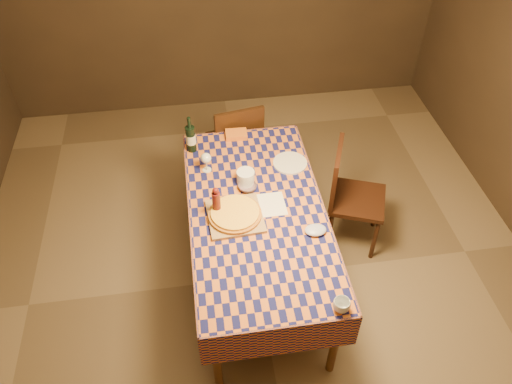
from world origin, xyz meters
TOP-DOWN VIEW (x-y plane):
  - room at (0.00, 0.00)m, footprint 5.00×5.10m
  - dining_table at (0.00, 0.00)m, footprint 0.94×1.84m
  - cutting_board at (-0.16, -0.04)m, footprint 0.39×0.39m
  - pizza at (-0.16, -0.04)m, footprint 0.43×0.43m
  - pepper_mill at (-0.27, 0.01)m, footprint 0.07×0.07m
  - bowl at (-0.04, 0.22)m, footprint 0.16×0.16m
  - wine_glass at (-0.31, 0.47)m, footprint 0.09×0.09m
  - wine_bottle at (-0.41, 0.73)m, footprint 0.09×0.09m
  - deli_tub at (-0.04, 0.29)m, footprint 0.14×0.14m
  - takeout_container at (-0.04, 0.84)m, footprint 0.18×0.13m
  - white_plate at (0.32, 0.45)m, footprint 0.26×0.26m
  - tumbler at (0.36, -0.85)m, footprint 0.12×0.12m
  - flour_patch at (0.05, 0.04)m, footprint 0.30×0.23m
  - flour_bag at (0.35, -0.25)m, footprint 0.18×0.16m
  - chair_far at (-0.02, 1.08)m, footprint 0.49×0.49m
  - chair_right at (0.78, 0.33)m, footprint 0.55×0.55m

SIDE VIEW (x-z plane):
  - chair_far at x=-0.02m, z-range 0.06..0.99m
  - chair_right at x=0.78m, z-range 0.06..0.99m
  - dining_table at x=0.00m, z-range 0.31..1.08m
  - flour_patch at x=0.05m, z-range 0.77..0.77m
  - white_plate at x=0.32m, z-range 0.77..0.78m
  - cutting_board at x=-0.16m, z-range 0.77..0.79m
  - bowl at x=-0.04m, z-range 0.77..0.81m
  - flour_bag at x=0.35m, z-range 0.77..0.81m
  - takeout_container at x=-0.04m, z-range 0.77..0.81m
  - tumbler at x=0.36m, z-range 0.77..0.85m
  - pizza at x=-0.16m, z-range 0.79..0.83m
  - deli_tub at x=-0.04m, z-range 0.77..0.88m
  - wine_glass at x=-0.31m, z-range 0.80..0.96m
  - pepper_mill at x=-0.27m, z-range 0.76..1.00m
  - wine_bottle at x=-0.41m, z-range 0.73..1.04m
  - room at x=0.00m, z-range 0.00..2.70m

